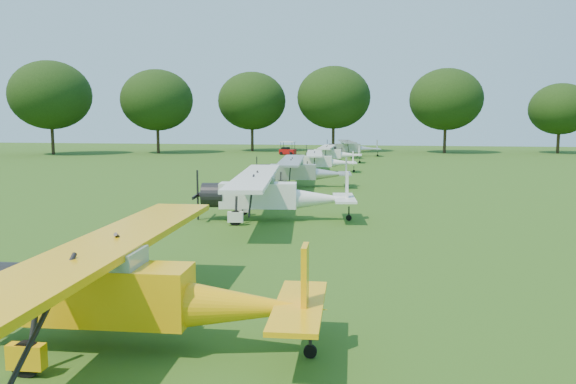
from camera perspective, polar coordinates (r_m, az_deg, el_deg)
name	(u,v)px	position (r m, az deg, el deg)	size (l,w,h in m)	color
ground	(269,210)	(29.86, -1.94, -1.83)	(160.00, 160.00, 0.00)	#2C4812
tree_belt	(338,55)	(29.30, 5.10, 13.72)	(137.36, 130.27, 14.52)	#312013
aircraft_2	(130,285)	(12.09, -15.76, -9.07)	(7.53, 12.00, 2.36)	#FFB30A
aircraft_3	(270,191)	(26.63, -1.84, 0.08)	(7.66, 12.15, 2.39)	white
aircraft_4	(300,169)	(40.16, 1.25, 2.32)	(6.89, 10.96, 2.15)	silver
aircraft_5	(320,160)	(51.85, 3.32, 3.30)	(6.28, 9.97, 1.96)	white
aircraft_6	(332,152)	(63.52, 4.48, 4.04)	(6.35, 10.10, 1.99)	white
aircraft_7	(351,146)	(75.14, 6.47, 4.62)	(7.14, 11.31, 2.22)	silver
golf_cart	(287,150)	(77.97, -0.07, 4.25)	(2.34, 1.68, 1.83)	#A80C0C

